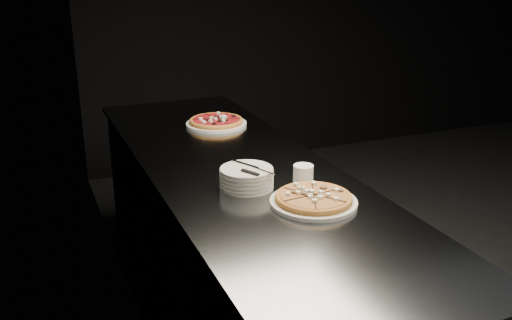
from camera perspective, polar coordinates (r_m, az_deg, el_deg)
name	(u,v)px	position (r m, az deg, el deg)	size (l,w,h in m)	color
wall_left	(142,56)	(2.12, -11.29, 10.20)	(0.02, 5.00, 2.80)	black
counter	(241,265)	(2.54, -1.55, -10.45)	(0.74, 2.44, 0.92)	slate
pizza_mushroom	(314,199)	(2.00, 5.78, -3.90)	(0.31, 0.31, 0.04)	silver
pizza_tomato	(216,122)	(2.93, -3.99, 3.83)	(0.35, 0.35, 0.04)	silver
plate_stack	(247,178)	(2.13, -0.95, -1.76)	(0.20, 0.20, 0.07)	silver
cutlery	(250,169)	(2.10, -0.60, -0.86)	(0.08, 0.21, 0.01)	silver
ramekin	(303,173)	(2.18, 4.75, -1.32)	(0.08, 0.08, 0.07)	silver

